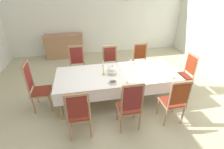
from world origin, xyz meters
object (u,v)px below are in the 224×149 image
object	(u,v)px
candlestick_west	(103,69)
bowl_far_left	(113,82)
chair_south_c	(174,101)
bowl_far_right	(130,63)
soup_tureen	(113,70)
chair_south_b	(130,106)
candlestick_east	(130,67)
chair_north_c	(141,61)
bowl_near_left	(171,77)
sideboard	(65,46)
chair_head_east	(185,73)
chair_head_west	(37,87)
spoon_secondary	(134,81)
bowl_near_right	(130,82)
dining_table	(117,76)
chair_north_b	(111,63)
spoon_primary	(174,77)
chair_north_a	(77,65)
chair_south_a	(79,113)

from	to	relation	value
candlestick_west	bowl_far_left	world-z (taller)	candlestick_west
chair_south_c	bowl_far_right	distance (m)	1.54
soup_tureen	candlestick_west	bearing A→B (deg)	180.00
chair_south_b	soup_tureen	distance (m)	1.04
candlestick_east	chair_north_c	bearing A→B (deg)	56.80
bowl_near_left	sideboard	xyz separation A→B (m)	(-2.54, 3.51, -0.31)
chair_south_c	chair_head_east	xyz separation A→B (m)	(0.85, 0.99, 0.00)
chair_head_west	spoon_secondary	distance (m)	2.16
bowl_near_right	chair_south_b	bearing A→B (deg)	-105.23
chair_head_east	dining_table	bearing A→B (deg)	90.00
chair_head_east	bowl_near_left	size ratio (longest dim) A/B	7.41
chair_north_b	bowl_far_left	distance (m)	1.43
chair_south_b	chair_head_west	distance (m)	2.11
chair_head_west	spoon_primary	distance (m)	3.11
chair_north_a	candlestick_east	world-z (taller)	chair_north_a
chair_north_a	sideboard	xyz separation A→B (m)	(-0.48, 2.07, -0.11)
soup_tureen	chair_south_a	bearing A→B (deg)	-129.77
chair_south_c	bowl_far_left	xyz separation A→B (m)	(-1.15, 0.58, 0.22)
chair_south_b	chair_south_c	xyz separation A→B (m)	(0.93, 0.00, -0.02)
bowl_near_right	spoon_primary	world-z (taller)	bowl_near_right
chair_north_c	candlestick_west	bearing A→B (deg)	37.49
chair_head_east	sideboard	bearing A→B (deg)	46.44
bowl_far_right	spoon_primary	world-z (taller)	bowl_far_right
bowl_far_right	sideboard	xyz separation A→B (m)	(-1.87, 2.61, -0.31)
bowl_near_right	spoon_primary	xyz separation A→B (m)	(1.06, 0.03, -0.01)
spoon_secondary	sideboard	bearing A→B (deg)	121.49
sideboard	bowl_far_right	bearing A→B (deg)	125.64
soup_tureen	bowl_near_right	bearing A→B (deg)	-57.89
bowl_far_left	sideboard	distance (m)	3.70
chair_south_c	spoon_secondary	size ratio (longest dim) A/B	6.02
candlestick_west	soup_tureen	bearing A→B (deg)	0.00
candlestick_east	chair_north_a	bearing A→B (deg)	141.52
spoon_secondary	chair_north_c	bearing A→B (deg)	69.96
chair_north_b	chair_south_c	xyz separation A→B (m)	(0.93, -1.98, 0.01)
spoon_secondary	dining_table	bearing A→B (deg)	129.26
chair_north_b	bowl_far_right	xyz separation A→B (m)	(0.44, -0.54, 0.23)
chair_south_a	chair_north_b	xyz separation A→B (m)	(0.96, 1.98, -0.01)
bowl_near_right	candlestick_west	bearing A→B (deg)	137.83
chair_head_west	soup_tureen	xyz separation A→B (m)	(1.72, 0.00, 0.25)
chair_head_east	bowl_near_left	bearing A→B (deg)	123.42
candlestick_east	spoon_secondary	distance (m)	0.45
dining_table	spoon_secondary	xyz separation A→B (m)	(0.28, -0.43, 0.08)
candlestick_east	spoon_primary	xyz separation A→B (m)	(0.92, -0.42, -0.13)
candlestick_west	candlestick_east	world-z (taller)	candlestick_west
chair_south_c	sideboard	size ratio (longest dim) A/B	0.74
chair_head_east	chair_south_c	bearing A→B (deg)	139.27
chair_south_a	bowl_near_left	size ratio (longest dim) A/B	7.31
chair_north_a	bowl_far_left	xyz separation A→B (m)	(0.75, -1.40, 0.20)
chair_south_c	chair_north_c	size ratio (longest dim) A/B	1.01
chair_south_a	bowl_near_left	distance (m)	2.15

